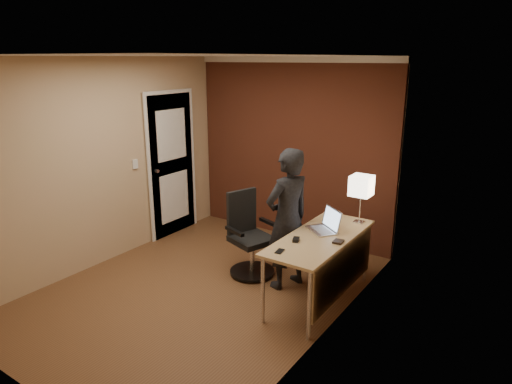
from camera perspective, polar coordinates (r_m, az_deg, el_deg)
room at (r=6.12m, az=0.36°, el=5.97°), size 4.00×4.00×4.00m
desk at (r=4.75m, az=8.79°, el=-7.08°), size 0.60×1.50×0.73m
desk_lamp at (r=5.05m, az=13.04°, el=0.70°), size 0.22×0.22×0.54m
laptop at (r=4.87m, az=8.81°, el=-4.04°), size 0.42×0.40×0.23m
mouse at (r=4.57m, az=5.02°, el=-5.95°), size 0.09×0.11×0.03m
phone at (r=4.32m, az=2.98°, el=-7.40°), size 0.08×0.12×0.01m
wallet at (r=4.59m, az=10.25°, el=-6.12°), size 0.10×0.12×0.02m
office_chair at (r=5.40m, az=-0.89°, el=-5.89°), size 0.56×0.61×0.97m
person at (r=4.98m, az=3.96°, el=-3.42°), size 0.55×0.67×1.58m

